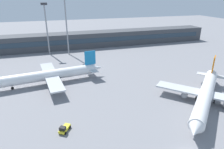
{
  "coord_description": "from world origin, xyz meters",
  "views": [
    {
      "loc": [
        -24.84,
        -26.63,
        31.14
      ],
      "look_at": [
        -4.0,
        40.0,
        3.0
      ],
      "focal_mm": 32.32,
      "sensor_mm": 36.0,
      "label": 1
    }
  ],
  "objects": [
    {
      "name": "airplane_near",
      "position": [
        17.54,
        15.77,
        3.24
      ],
      "size": [
        33.67,
        31.95,
        10.62
      ],
      "color": "white",
      "rests_on": "ground_plane"
    },
    {
      "name": "airplane_mid",
      "position": [
        -27.03,
        45.67,
        3.22
      ],
      "size": [
        42.79,
        30.01,
        10.58
      ],
      "color": "white",
      "rests_on": "ground_plane"
    },
    {
      "name": "baggage_tug_yellow",
      "position": [
        -23.88,
        15.21,
        0.8
      ],
      "size": [
        3.21,
        3.84,
        1.75
      ],
      "color": "yellow",
      "rests_on": "ground_plane"
    },
    {
      "name": "ground_plane",
      "position": [
        0.0,
        40.0,
        0.0
      ],
      "size": [
        400.0,
        400.0,
        0.0
      ],
      "primitive_type": "plane",
      "color": "gray"
    },
    {
      "name": "floodlight_tower_east",
      "position": [
        -25.59,
        86.06,
        15.48
      ],
      "size": [
        3.2,
        0.8,
        26.89
      ],
      "color": "gray",
      "rests_on": "ground_plane"
    },
    {
      "name": "terminal_building",
      "position": [
        0.0,
        96.81,
        4.5
      ],
      "size": [
        155.15,
        12.13,
        9.0
      ],
      "color": "#3F4247",
      "rests_on": "ground_plane"
    },
    {
      "name": "floodlight_tower_west",
      "position": [
        -15.53,
        83.12,
        16.78
      ],
      "size": [
        3.2,
        0.8,
        29.42
      ],
      "color": "gray",
      "rests_on": "ground_plane"
    }
  ]
}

